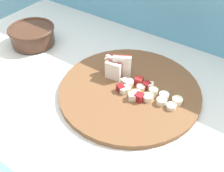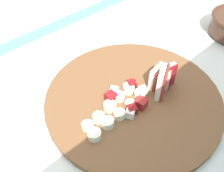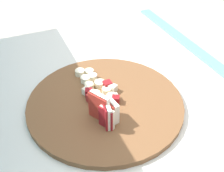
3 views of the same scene
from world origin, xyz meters
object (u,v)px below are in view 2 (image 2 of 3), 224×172
Objects in this scene: cutting_board at (133,98)px; banana_slice_rows at (114,110)px; apple_wedge_fan at (163,79)px; apple_dice_pile at (128,98)px.

cutting_board is 0.06m from banana_slice_rows.
apple_wedge_fan reaches higher than banana_slice_rows.
apple_wedge_fan is 0.86× the size of apple_dice_pile.
cutting_board is 0.02m from apple_dice_pile.
cutting_board is 4.97× the size of apple_wedge_fan.
banana_slice_rows is (0.13, -0.02, -0.02)m from apple_wedge_fan.
cutting_board is 0.08m from apple_wedge_fan.
apple_dice_pile is at bearing -176.62° from banana_slice_rows.
apple_wedge_fan is at bearing 157.31° from cutting_board.
apple_dice_pile is 0.04m from banana_slice_rows.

